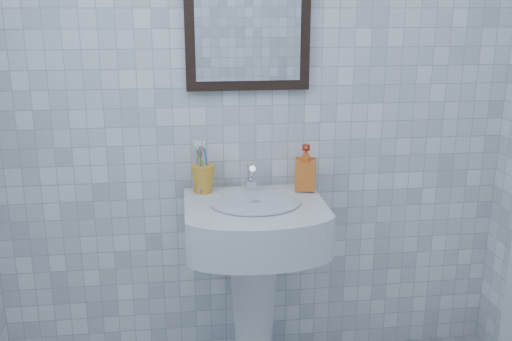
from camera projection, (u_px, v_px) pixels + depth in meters
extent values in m
cube|color=white|center=(256.00, 87.00, 2.34)|extent=(2.20, 0.02, 2.50)
cone|color=silver|center=(253.00, 308.00, 2.41)|extent=(0.22, 0.22, 0.68)
cube|color=silver|center=(255.00, 222.00, 2.25)|extent=(0.55, 0.39, 0.17)
cube|color=silver|center=(250.00, 193.00, 2.37)|extent=(0.55, 0.10, 0.03)
cylinder|color=silver|center=(256.00, 203.00, 2.20)|extent=(0.34, 0.34, 0.01)
cylinder|color=silver|center=(251.00, 186.00, 2.34)|extent=(0.05, 0.05, 0.05)
cylinder|color=silver|center=(251.00, 173.00, 2.31)|extent=(0.03, 0.10, 0.08)
cylinder|color=silver|center=(250.00, 175.00, 2.35)|extent=(0.03, 0.05, 0.09)
imported|color=#D95215|center=(306.00, 167.00, 2.35)|extent=(0.10, 0.10, 0.19)
cube|color=black|center=(248.00, 11.00, 2.24)|extent=(0.50, 0.04, 0.62)
cube|color=white|center=(248.00, 11.00, 2.22)|extent=(0.42, 0.00, 0.54)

